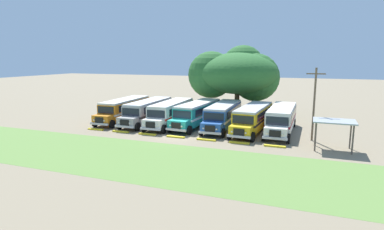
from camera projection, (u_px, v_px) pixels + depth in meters
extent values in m
plane|color=#84755B|center=(178.00, 136.00, 34.12)|extent=(220.00, 220.00, 0.00)
cube|color=olive|center=(139.00, 158.00, 26.65)|extent=(80.00, 10.05, 0.01)
cube|color=orange|center=(126.00, 108.00, 42.97)|extent=(2.84, 9.29, 2.10)
cube|color=white|center=(126.00, 110.00, 43.00)|extent=(2.87, 9.31, 0.24)
cube|color=black|center=(135.00, 105.00, 42.76)|extent=(0.33, 8.00, 0.80)
cube|color=black|center=(118.00, 104.00, 43.56)|extent=(0.33, 8.00, 0.80)
cube|color=beige|center=(125.00, 100.00, 42.76)|extent=(2.75, 9.18, 0.22)
cube|color=orange|center=(103.00, 119.00, 38.12)|extent=(2.25, 1.48, 1.05)
cube|color=black|center=(99.00, 120.00, 37.42)|extent=(1.10, 0.14, 0.70)
cube|color=#B7B7BC|center=(99.00, 124.00, 37.46)|extent=(2.41, 0.29, 0.24)
cube|color=black|center=(106.00, 110.00, 38.56)|extent=(2.20, 0.14, 0.84)
cube|color=white|center=(142.00, 105.00, 47.29)|extent=(0.90, 0.09, 1.30)
sphere|color=#EAE5C6|center=(104.00, 121.00, 37.15)|extent=(0.20, 0.20, 0.20)
sphere|color=#EAE5C6|center=(94.00, 120.00, 37.60)|extent=(0.20, 0.20, 0.20)
cylinder|color=black|center=(112.00, 124.00, 37.92)|extent=(0.32, 1.01, 1.00)
cylinder|color=black|center=(95.00, 123.00, 38.68)|extent=(0.32, 1.01, 1.00)
cylinder|color=black|center=(144.00, 113.00, 45.57)|extent=(0.32, 1.01, 1.00)
cylinder|color=black|center=(129.00, 112.00, 46.33)|extent=(0.32, 1.01, 1.00)
cube|color=#9E9993|center=(149.00, 110.00, 41.51)|extent=(2.73, 9.26, 2.10)
cube|color=#282828|center=(149.00, 112.00, 41.53)|extent=(2.76, 9.28, 0.24)
cube|color=black|center=(159.00, 107.00, 41.28)|extent=(0.24, 8.00, 0.80)
cube|color=black|center=(141.00, 106.00, 42.11)|extent=(0.24, 8.00, 0.80)
cube|color=#B2B2B7|center=(149.00, 101.00, 41.30)|extent=(2.64, 9.16, 0.22)
cube|color=#9E9993|center=(128.00, 122.00, 36.67)|extent=(2.23, 1.45, 1.05)
cube|color=black|center=(124.00, 123.00, 35.98)|extent=(1.10, 0.13, 0.70)
cube|color=#B7B7BC|center=(124.00, 127.00, 36.02)|extent=(2.40, 0.26, 0.24)
cube|color=black|center=(131.00, 112.00, 37.12)|extent=(2.20, 0.11, 0.84)
cube|color=#282828|center=(164.00, 106.00, 45.81)|extent=(0.90, 0.08, 1.30)
sphere|color=#EAE5C6|center=(130.00, 123.00, 35.71)|extent=(0.20, 0.20, 0.20)
sphere|color=#EAE5C6|center=(119.00, 122.00, 36.17)|extent=(0.20, 0.20, 0.20)
cylinder|color=black|center=(138.00, 127.00, 36.47)|extent=(0.30, 1.01, 1.00)
cylinder|color=black|center=(119.00, 125.00, 37.25)|extent=(0.30, 1.01, 1.00)
cylinder|color=black|center=(167.00, 115.00, 44.08)|extent=(0.30, 1.01, 1.00)
cylinder|color=black|center=(151.00, 114.00, 44.87)|extent=(0.30, 1.01, 1.00)
cube|color=silver|center=(172.00, 112.00, 40.29)|extent=(2.77, 9.27, 2.10)
cube|color=red|center=(172.00, 113.00, 40.32)|extent=(2.80, 9.29, 0.24)
cube|color=black|center=(182.00, 108.00, 40.07)|extent=(0.28, 8.00, 0.80)
cube|color=black|center=(163.00, 107.00, 40.89)|extent=(0.28, 8.00, 0.80)
cube|color=beige|center=(172.00, 103.00, 40.09)|extent=(2.69, 9.17, 0.22)
cube|color=silver|center=(153.00, 124.00, 35.45)|extent=(2.24, 1.46, 1.05)
cube|color=black|center=(150.00, 125.00, 34.76)|extent=(1.10, 0.13, 0.70)
cube|color=#B7B7BC|center=(150.00, 129.00, 34.80)|extent=(2.40, 0.27, 0.24)
cube|color=black|center=(156.00, 114.00, 35.90)|extent=(2.20, 0.12, 0.84)
cube|color=red|center=(185.00, 107.00, 44.61)|extent=(0.90, 0.09, 1.30)
sphere|color=#EAE5C6|center=(156.00, 126.00, 34.49)|extent=(0.20, 0.20, 0.20)
sphere|color=#EAE5C6|center=(144.00, 125.00, 34.94)|extent=(0.20, 0.20, 0.20)
cylinder|color=black|center=(164.00, 129.00, 35.25)|extent=(0.31, 1.01, 1.00)
cylinder|color=black|center=(144.00, 128.00, 36.02)|extent=(0.31, 1.01, 1.00)
cylinder|color=black|center=(189.00, 117.00, 42.88)|extent=(0.31, 1.01, 1.00)
cylinder|color=black|center=(172.00, 115.00, 43.65)|extent=(0.31, 1.01, 1.00)
cube|color=teal|center=(198.00, 113.00, 39.71)|extent=(3.07, 9.34, 2.10)
cube|color=white|center=(198.00, 114.00, 39.74)|extent=(3.10, 9.36, 0.24)
cube|color=black|center=(209.00, 109.00, 39.37)|extent=(0.54, 7.99, 0.80)
cube|color=black|center=(190.00, 108.00, 40.40)|extent=(0.54, 7.99, 0.80)
cube|color=beige|center=(198.00, 103.00, 39.50)|extent=(2.98, 9.23, 0.22)
cube|color=teal|center=(179.00, 125.00, 35.05)|extent=(2.28, 1.53, 1.05)
cube|color=black|center=(176.00, 126.00, 34.38)|extent=(1.10, 0.17, 0.70)
cube|color=#B7B7BC|center=(176.00, 130.00, 34.42)|extent=(2.41, 0.35, 0.24)
cube|color=black|center=(182.00, 115.00, 35.47)|extent=(2.20, 0.20, 0.84)
cube|color=white|center=(212.00, 108.00, 43.87)|extent=(0.90, 0.12, 1.30)
sphere|color=#EAE5C6|center=(182.00, 126.00, 34.05)|extent=(0.20, 0.20, 0.20)
sphere|color=#EAE5C6|center=(170.00, 125.00, 34.62)|extent=(0.20, 0.20, 0.20)
cylinder|color=black|center=(189.00, 130.00, 34.74)|extent=(0.34, 1.02, 1.00)
cylinder|color=black|center=(170.00, 128.00, 35.72)|extent=(0.34, 1.02, 1.00)
cylinder|color=black|center=(216.00, 118.00, 42.10)|extent=(0.34, 1.02, 1.00)
cylinder|color=black|center=(199.00, 116.00, 43.07)|extent=(0.34, 1.02, 1.00)
cube|color=#23519E|center=(224.00, 114.00, 38.47)|extent=(2.78, 9.27, 2.10)
cube|color=silver|center=(224.00, 116.00, 38.50)|extent=(2.82, 9.29, 0.24)
cube|color=black|center=(235.00, 110.00, 38.26)|extent=(0.29, 8.00, 0.80)
cube|color=black|center=(214.00, 109.00, 39.07)|extent=(0.29, 8.00, 0.80)
cube|color=#B2B2B7|center=(224.00, 105.00, 38.27)|extent=(2.70, 9.17, 0.22)
cube|color=#23519E|center=(212.00, 128.00, 33.63)|extent=(2.24, 1.47, 1.05)
cube|color=black|center=(210.00, 129.00, 32.94)|extent=(1.10, 0.13, 0.70)
cube|color=#B7B7BC|center=(210.00, 133.00, 32.98)|extent=(2.41, 0.27, 0.24)
cube|color=black|center=(214.00, 117.00, 34.08)|extent=(2.20, 0.13, 0.84)
cube|color=silver|center=(232.00, 109.00, 42.79)|extent=(0.90, 0.09, 1.30)
sphere|color=#EAE5C6|center=(216.00, 129.00, 32.67)|extent=(0.20, 0.20, 0.20)
sphere|color=#EAE5C6|center=(203.00, 128.00, 33.12)|extent=(0.20, 0.20, 0.20)
cylinder|color=black|center=(223.00, 133.00, 33.43)|extent=(0.31, 1.01, 1.00)
cylinder|color=black|center=(201.00, 131.00, 34.20)|extent=(0.31, 1.01, 1.00)
cylinder|color=black|center=(238.00, 119.00, 41.07)|extent=(0.31, 1.01, 1.00)
cylinder|color=black|center=(220.00, 118.00, 41.84)|extent=(0.31, 1.01, 1.00)
cube|color=yellow|center=(254.00, 117.00, 36.72)|extent=(3.03, 9.33, 2.10)
cube|color=black|center=(253.00, 118.00, 36.75)|extent=(3.06, 9.35, 0.24)
cube|color=black|center=(265.00, 113.00, 36.39)|extent=(0.51, 7.99, 0.80)
cube|color=black|center=(244.00, 112.00, 37.42)|extent=(0.51, 7.99, 0.80)
cube|color=#B2B2B7|center=(254.00, 107.00, 36.52)|extent=(2.95, 9.23, 0.22)
cube|color=yellow|center=(241.00, 131.00, 32.05)|extent=(2.28, 1.53, 1.05)
cube|color=black|center=(239.00, 132.00, 31.38)|extent=(1.10, 0.16, 0.70)
cube|color=#B7B7BC|center=(239.00, 137.00, 31.42)|extent=(2.41, 0.34, 0.24)
cube|color=black|center=(243.00, 120.00, 32.48)|extent=(2.20, 0.19, 0.84)
cube|color=black|center=(262.00, 112.00, 40.89)|extent=(0.90, 0.11, 1.30)
sphere|color=#EAE5C6|center=(246.00, 133.00, 31.06)|extent=(0.20, 0.20, 0.20)
sphere|color=#EAE5C6|center=(232.00, 132.00, 31.62)|extent=(0.20, 0.20, 0.20)
cylinder|color=black|center=(253.00, 137.00, 31.75)|extent=(0.34, 1.01, 1.00)
cylinder|color=black|center=(230.00, 135.00, 32.72)|extent=(0.34, 1.01, 1.00)
cylinder|color=black|center=(269.00, 122.00, 39.12)|extent=(0.34, 1.01, 1.00)
cylinder|color=black|center=(249.00, 121.00, 40.09)|extent=(0.34, 1.01, 1.00)
cube|color=silver|center=(282.00, 118.00, 36.18)|extent=(2.56, 9.22, 2.10)
cube|color=maroon|center=(282.00, 119.00, 36.21)|extent=(2.59, 9.24, 0.24)
cube|color=black|center=(294.00, 114.00, 35.92)|extent=(0.09, 8.00, 0.80)
cube|color=black|center=(271.00, 112.00, 36.82)|extent=(0.09, 8.00, 0.80)
cube|color=beige|center=(282.00, 108.00, 35.98)|extent=(2.48, 9.12, 0.22)
cube|color=silver|center=(276.00, 132.00, 31.41)|extent=(2.21, 1.41, 1.05)
cube|color=black|center=(275.00, 134.00, 30.72)|extent=(1.10, 0.11, 0.70)
cube|color=#B7B7BC|center=(275.00, 138.00, 30.76)|extent=(2.40, 0.22, 0.24)
cube|color=black|center=(277.00, 121.00, 31.84)|extent=(2.20, 0.07, 0.84)
cube|color=maroon|center=(285.00, 112.00, 40.44)|extent=(0.90, 0.07, 1.30)
sphere|color=#EAE5C6|center=(282.00, 135.00, 30.43)|extent=(0.20, 0.20, 0.20)
sphere|color=#EAE5C6|center=(267.00, 133.00, 30.93)|extent=(0.20, 0.20, 0.20)
cylinder|color=black|center=(288.00, 139.00, 31.17)|extent=(0.29, 1.00, 1.00)
cylinder|color=black|center=(263.00, 136.00, 32.02)|extent=(0.29, 1.00, 1.00)
cylinder|color=black|center=(294.00, 123.00, 38.69)|extent=(0.29, 1.00, 1.00)
cylinder|color=black|center=(274.00, 121.00, 39.55)|extent=(0.29, 1.00, 1.00)
cube|color=yellow|center=(96.00, 129.00, 37.14)|extent=(2.00, 0.36, 0.15)
cube|color=yellow|center=(121.00, 132.00, 35.96)|extent=(2.00, 0.36, 0.15)
cube|color=yellow|center=(147.00, 134.00, 34.78)|extent=(2.00, 0.36, 0.15)
cube|color=yellow|center=(176.00, 137.00, 33.60)|extent=(2.00, 0.36, 0.15)
cube|color=yellow|center=(206.00, 140.00, 32.42)|extent=(2.00, 0.36, 0.15)
cube|color=yellow|center=(239.00, 143.00, 31.24)|extent=(2.00, 0.36, 0.15)
cube|color=yellow|center=(275.00, 146.00, 30.06)|extent=(2.00, 0.36, 0.15)
cylinder|color=brown|center=(237.00, 102.00, 46.20)|extent=(0.70, 0.70, 3.91)
ellipsoid|color=#286028|center=(238.00, 73.00, 45.48)|extent=(11.32, 12.05, 5.80)
sphere|color=#286028|center=(256.00, 77.00, 45.68)|extent=(6.80, 6.80, 6.80)
sphere|color=#286028|center=(211.00, 75.00, 45.75)|extent=(6.67, 6.67, 6.67)
sphere|color=#286028|center=(243.00, 67.00, 48.50)|extent=(6.49, 6.49, 6.49)
cylinder|color=brown|center=(314.00, 105.00, 31.79)|extent=(0.20, 0.20, 7.31)
cube|color=brown|center=(316.00, 74.00, 31.25)|extent=(1.80, 0.12, 0.12)
cylinder|color=brown|center=(353.00, 140.00, 27.47)|extent=(0.14, 0.14, 2.60)
cylinder|color=brown|center=(315.00, 137.00, 28.52)|extent=(0.14, 0.14, 2.60)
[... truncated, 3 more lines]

